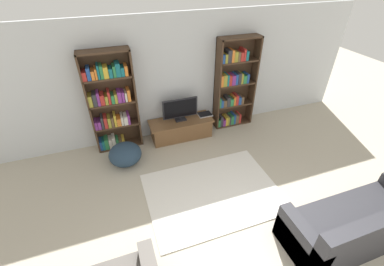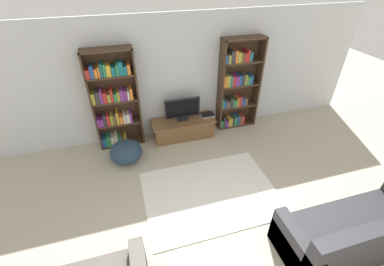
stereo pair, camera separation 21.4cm
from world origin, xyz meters
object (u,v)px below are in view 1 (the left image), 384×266
at_px(tv_stand, 181,128).
at_px(beanbag_ottoman, 125,154).
at_px(bookshelf_left, 111,103).
at_px(bookshelf_right, 233,86).
at_px(television, 180,109).
at_px(laptop, 205,114).
at_px(couch_right_sofa, 358,225).

bearing_deg(tv_stand, beanbag_ottoman, -159.22).
height_order(bookshelf_left, beanbag_ottoman, bookshelf_left).
xyz_separation_m(bookshelf_right, beanbag_ottoman, (-2.62, -0.65, -0.79)).
relative_size(bookshelf_right, tv_stand, 1.48).
height_order(television, laptop, television).
height_order(bookshelf_right, tv_stand, bookshelf_right).
bearing_deg(bookshelf_right, television, -174.33).
bearing_deg(beanbag_ottoman, bookshelf_left, 96.00).
xyz_separation_m(tv_stand, beanbag_ottoman, (-1.32, -0.50, -0.01)).
bearing_deg(television, bookshelf_right, 5.67).
relative_size(bookshelf_left, couch_right_sofa, 1.00).
xyz_separation_m(television, couch_right_sofa, (1.60, -3.33, -0.41)).
bearing_deg(couch_right_sofa, laptop, 106.67).
height_order(tv_stand, laptop, laptop).
bearing_deg(bookshelf_left, tv_stand, -6.31).
relative_size(laptop, beanbag_ottoman, 0.49).
bearing_deg(laptop, tv_stand, -175.02).
bearing_deg(laptop, couch_right_sofa, -73.33).
distance_m(couch_right_sofa, beanbag_ottoman, 4.04).
bearing_deg(laptop, bookshelf_left, 177.06).
relative_size(bookshelf_left, television, 2.68).
relative_size(tv_stand, television, 1.81).
distance_m(tv_stand, laptop, 0.64).
xyz_separation_m(bookshelf_right, tv_stand, (-1.30, -0.15, -0.79)).
bearing_deg(television, bookshelf_left, 174.69).
bearing_deg(couch_right_sofa, bookshelf_right, 94.84).
xyz_separation_m(bookshelf_left, tv_stand, (1.38, -0.15, -0.82)).
bearing_deg(bookshelf_right, laptop, -171.83).
bearing_deg(bookshelf_left, bookshelf_right, 0.02).
bearing_deg(bookshelf_left, television, -5.31).
relative_size(television, laptop, 2.50).
xyz_separation_m(bookshelf_left, television, (1.38, -0.13, -0.33)).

